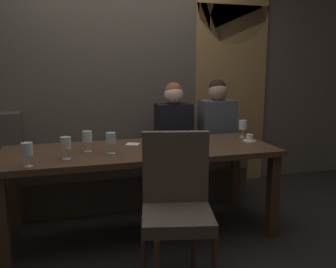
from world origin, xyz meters
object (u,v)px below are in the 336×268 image
dining_table (141,159)px  diner_redhead (174,123)px  wine_glass_far_left (87,138)px  wine_glass_center_front (243,125)px  chair_near_side (177,198)px  dessert_plate (181,139)px  wine_glass_center_back (27,150)px  banquette_bench (127,183)px  wine_glass_far_right (111,139)px  espresso_cup (249,138)px  fork_on_table (165,141)px  wine_glass_end_right (66,144)px  diner_bearded (217,120)px

dining_table → diner_redhead: (0.50, 0.72, 0.17)m
wine_glass_far_left → wine_glass_center_front: same height
chair_near_side → dessert_plate: bearing=70.1°
wine_glass_center_back → banquette_bench: bearing=50.9°
banquette_bench → diner_redhead: size_ratio=3.16×
dining_table → dessert_plate: 0.47m
wine_glass_far_right → wine_glass_far_left: (-0.17, 0.12, -0.00)m
espresso_cup → dessert_plate: 0.61m
wine_glass_center_back → wine_glass_far_right: bearing=20.6°
wine_glass_far_right → dessert_plate: 0.74m
wine_glass_far_left → espresso_cup: 1.42m
diner_redhead → wine_glass_far_left: bearing=-142.1°
banquette_bench → wine_glass_center_back: wine_glass_center_back is taller
espresso_cup → fork_on_table: size_ratio=0.71×
wine_glass_far_left → wine_glass_center_back: size_ratio=1.00×
espresso_cup → wine_glass_far_right: bearing=-174.2°
chair_near_side → wine_glass_center_front: chair_near_side is taller
wine_glass_far_left → wine_glass_center_back: same height
espresso_cup → dining_table: bearing=-179.4°
dessert_plate → fork_on_table: 0.15m
espresso_cup → wine_glass_far_left: bearing=-179.6°
wine_glass_far_right → wine_glass_end_right: bearing=-165.8°
diner_redhead → espresso_cup: diner_redhead is taller
diner_bearded → wine_glass_far_left: (-1.40, -0.68, 0.02)m
dessert_plate → wine_glass_far_right: bearing=-154.9°
chair_near_side → fork_on_table: bearing=78.6°
fork_on_table → dining_table: bearing=-136.0°
wine_glass_far_left → fork_on_table: 0.73m
wine_glass_center_front → fork_on_table: (-0.75, 0.03, -0.11)m
wine_glass_center_back → diner_bearded: bearing=29.3°
espresso_cup → fork_on_table: espresso_cup is taller
dessert_plate → fork_on_table: bearing=172.7°
dessert_plate → diner_redhead: bearing=79.9°
diner_bearded → wine_glass_center_front: (0.05, -0.49, 0.02)m
chair_near_side → diner_redhead: (0.43, 1.45, 0.27)m
wine_glass_center_back → dessert_plate: size_ratio=0.86×
dining_table → dessert_plate: (0.41, 0.20, 0.10)m
banquette_bench → chair_near_side: chair_near_side is taller
dining_table → chair_near_side: (0.08, -0.72, -0.09)m
diner_bearded → fork_on_table: bearing=-146.6°
banquette_bench → fork_on_table: 0.76m
dining_table → diner_redhead: 0.90m
fork_on_table → dessert_plate: bearing=-2.4°
wine_glass_far_right → wine_glass_center_back: bearing=-159.4°
chair_near_side → wine_glass_far_right: bearing=118.9°
diner_redhead → wine_glass_center_back: diner_redhead is taller
wine_glass_far_left → wine_glass_center_front: (1.45, 0.19, 0.00)m
chair_near_side → fork_on_table: chair_near_side is taller
fork_on_table → wine_glass_end_right: bearing=-149.2°
diner_redhead → wine_glass_far_left: diner_redhead is taller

